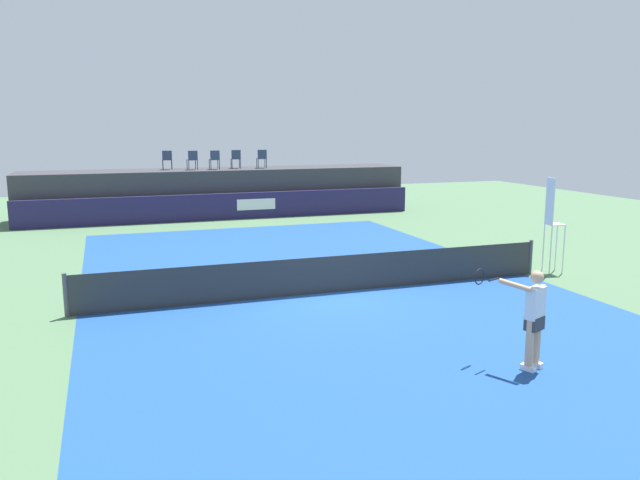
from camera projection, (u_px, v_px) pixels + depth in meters
ground_plane at (293, 268)px, 18.72m from camera, size 48.00×48.00×0.00m
court_inner at (327, 293)px, 15.93m from camera, size 12.00×22.00×0.00m
sponsor_wall at (227, 206)px, 28.36m from camera, size 18.00×0.22×1.20m
spectator_platform at (219, 192)px, 29.94m from camera, size 18.00×2.80×2.20m
spectator_chair_far_left at (167, 159)px, 29.06m from camera, size 0.47×0.47×0.89m
spectator_chair_left at (192, 159)px, 29.01m from camera, size 0.47×0.47×0.89m
spectator_chair_center at (215, 159)px, 29.24m from camera, size 0.45×0.45×0.89m
spectator_chair_right at (236, 158)px, 29.90m from camera, size 0.47×0.47×0.89m
spectator_chair_far_right at (262, 158)px, 30.18m from camera, size 0.47×0.47×0.89m
umpire_chair at (552, 218)px, 17.89m from camera, size 0.51×0.51×2.76m
tennis_net at (327, 275)px, 15.84m from camera, size 12.40×0.02×0.95m
net_post_near at (66, 295)px, 13.83m from camera, size 0.10×0.10×1.00m
net_post_far at (530, 257)px, 17.85m from camera, size 0.10×0.10×1.00m
tennis_player at (533, 316)px, 10.78m from camera, size 1.02×1.07×1.77m
tennis_ball at (336, 274)px, 17.77m from camera, size 0.07×0.07×0.07m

